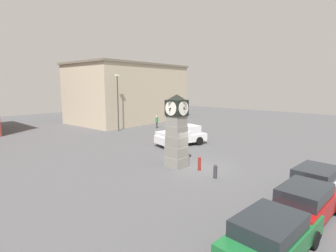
{
  "coord_description": "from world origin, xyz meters",
  "views": [
    {
      "loc": [
        -14.36,
        -10.47,
        5.65
      ],
      "look_at": [
        -0.33,
        2.49,
        2.7
      ],
      "focal_mm": 28.0,
      "sensor_mm": 36.0,
      "label": 1
    }
  ],
  "objects_px": {
    "pickup_truck": "(181,136)",
    "bollard_mid_row": "(215,171)",
    "pedestrian_near_bench": "(157,121)",
    "street_lamp_near_road": "(118,99)",
    "car_navy_sedan": "(272,234)",
    "car_by_building": "(317,181)",
    "bollard_near_tower": "(199,163)",
    "clock_tower": "(177,131)",
    "car_near_tower": "(306,202)"
  },
  "relations": [
    {
      "from": "bollard_near_tower",
      "to": "car_navy_sedan",
      "type": "xyz_separation_m",
      "value": [
        -5.64,
        -7.05,
        0.27
      ]
    },
    {
      "from": "street_lamp_near_road",
      "to": "car_near_tower",
      "type": "bearing_deg",
      "value": -108.67
    },
    {
      "from": "street_lamp_near_road",
      "to": "pickup_truck",
      "type": "bearing_deg",
      "value": -93.91
    },
    {
      "from": "street_lamp_near_road",
      "to": "car_by_building",
      "type": "bearing_deg",
      "value": -101.88
    },
    {
      "from": "pickup_truck",
      "to": "street_lamp_near_road",
      "type": "relative_size",
      "value": 0.74
    },
    {
      "from": "car_navy_sedan",
      "to": "pickup_truck",
      "type": "distance_m",
      "value": 16.66
    },
    {
      "from": "bollard_near_tower",
      "to": "car_by_building",
      "type": "xyz_separation_m",
      "value": [
        0.81,
        -6.86,
        0.31
      ]
    },
    {
      "from": "pedestrian_near_bench",
      "to": "street_lamp_near_road",
      "type": "relative_size",
      "value": 0.24
    },
    {
      "from": "clock_tower",
      "to": "pickup_truck",
      "type": "xyz_separation_m",
      "value": [
        5.4,
        4.05,
        -1.58
      ]
    },
    {
      "from": "bollard_near_tower",
      "to": "car_near_tower",
      "type": "relative_size",
      "value": 0.21
    },
    {
      "from": "pedestrian_near_bench",
      "to": "clock_tower",
      "type": "bearing_deg",
      "value": -130.11
    },
    {
      "from": "bollard_mid_row",
      "to": "car_navy_sedan",
      "type": "xyz_separation_m",
      "value": [
        -5.09,
        -5.44,
        0.32
      ]
    },
    {
      "from": "bollard_mid_row",
      "to": "pedestrian_near_bench",
      "type": "bearing_deg",
      "value": 55.73
    },
    {
      "from": "car_by_building",
      "to": "pickup_truck",
      "type": "height_order",
      "value": "pickup_truck"
    },
    {
      "from": "pickup_truck",
      "to": "bollard_mid_row",
      "type": "bearing_deg",
      "value": -127.09
    },
    {
      "from": "clock_tower",
      "to": "pedestrian_near_bench",
      "type": "xyz_separation_m",
      "value": [
        10.93,
        12.98,
        -1.55
      ]
    },
    {
      "from": "bollard_mid_row",
      "to": "street_lamp_near_road",
      "type": "relative_size",
      "value": 0.12
    },
    {
      "from": "pickup_truck",
      "to": "street_lamp_near_road",
      "type": "bearing_deg",
      "value": 86.09
    },
    {
      "from": "bollard_near_tower",
      "to": "street_lamp_near_road",
      "type": "height_order",
      "value": "street_lamp_near_road"
    },
    {
      "from": "pickup_truck",
      "to": "pedestrian_near_bench",
      "type": "distance_m",
      "value": 10.51
    },
    {
      "from": "bollard_mid_row",
      "to": "street_lamp_near_road",
      "type": "bearing_deg",
      "value": 70.94
    },
    {
      "from": "bollard_near_tower",
      "to": "pickup_truck",
      "type": "xyz_separation_m",
      "value": [
        5.01,
        5.75,
        0.45
      ]
    },
    {
      "from": "pickup_truck",
      "to": "street_lamp_near_road",
      "type": "distance_m",
      "value": 11.36
    },
    {
      "from": "bollard_mid_row",
      "to": "car_navy_sedan",
      "type": "relative_size",
      "value": 0.19
    },
    {
      "from": "car_near_tower",
      "to": "pickup_truck",
      "type": "distance_m",
      "value": 14.85
    },
    {
      "from": "bollard_near_tower",
      "to": "car_by_building",
      "type": "bearing_deg",
      "value": -83.24
    },
    {
      "from": "bollard_mid_row",
      "to": "car_near_tower",
      "type": "relative_size",
      "value": 0.19
    },
    {
      "from": "car_by_building",
      "to": "pedestrian_near_bench",
      "type": "xyz_separation_m",
      "value": [
        9.74,
        21.54,
        0.17
      ]
    },
    {
      "from": "bollard_mid_row",
      "to": "pedestrian_near_bench",
      "type": "height_order",
      "value": "pedestrian_near_bench"
    },
    {
      "from": "bollard_near_tower",
      "to": "bollard_mid_row",
      "type": "xyz_separation_m",
      "value": [
        -0.55,
        -1.61,
        -0.04
      ]
    },
    {
      "from": "bollard_near_tower",
      "to": "pedestrian_near_bench",
      "type": "distance_m",
      "value": 18.09
    },
    {
      "from": "car_near_tower",
      "to": "street_lamp_near_road",
      "type": "relative_size",
      "value": 0.64
    },
    {
      "from": "bollard_mid_row",
      "to": "car_near_tower",
      "type": "bearing_deg",
      "value": -107.38
    },
    {
      "from": "clock_tower",
      "to": "car_by_building",
      "type": "bearing_deg",
      "value": -82.06
    },
    {
      "from": "car_navy_sedan",
      "to": "pedestrian_near_bench",
      "type": "relative_size",
      "value": 2.68
    },
    {
      "from": "car_by_building",
      "to": "street_lamp_near_road",
      "type": "relative_size",
      "value": 0.64
    },
    {
      "from": "bollard_near_tower",
      "to": "car_near_tower",
      "type": "xyz_separation_m",
      "value": [
        -2.29,
        -7.17,
        0.31
      ]
    },
    {
      "from": "pedestrian_near_bench",
      "to": "street_lamp_near_road",
      "type": "distance_m",
      "value": 6.02
    },
    {
      "from": "clock_tower",
      "to": "bollard_near_tower",
      "type": "bearing_deg",
      "value": -77.38
    },
    {
      "from": "car_near_tower",
      "to": "car_by_building",
      "type": "relative_size",
      "value": 1.0
    },
    {
      "from": "bollard_mid_row",
      "to": "car_by_building",
      "type": "relative_size",
      "value": 0.19
    },
    {
      "from": "bollard_near_tower",
      "to": "bollard_mid_row",
      "type": "distance_m",
      "value": 1.7
    },
    {
      "from": "car_navy_sedan",
      "to": "street_lamp_near_road",
      "type": "xyz_separation_m",
      "value": [
        11.4,
        23.71,
        3.26
      ]
    },
    {
      "from": "pickup_truck",
      "to": "pedestrian_near_bench",
      "type": "xyz_separation_m",
      "value": [
        5.54,
        8.93,
        0.03
      ]
    },
    {
      "from": "clock_tower",
      "to": "car_by_building",
      "type": "distance_m",
      "value": 8.82
    },
    {
      "from": "car_navy_sedan",
      "to": "pickup_truck",
      "type": "height_order",
      "value": "pickup_truck"
    },
    {
      "from": "car_by_building",
      "to": "pedestrian_near_bench",
      "type": "distance_m",
      "value": 23.64
    },
    {
      "from": "car_by_building",
      "to": "street_lamp_near_road",
      "type": "height_order",
      "value": "street_lamp_near_road"
    },
    {
      "from": "pedestrian_near_bench",
      "to": "street_lamp_near_road",
      "type": "height_order",
      "value": "street_lamp_near_road"
    },
    {
      "from": "bollard_mid_row",
      "to": "car_near_tower",
      "type": "distance_m",
      "value": 5.83
    }
  ]
}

